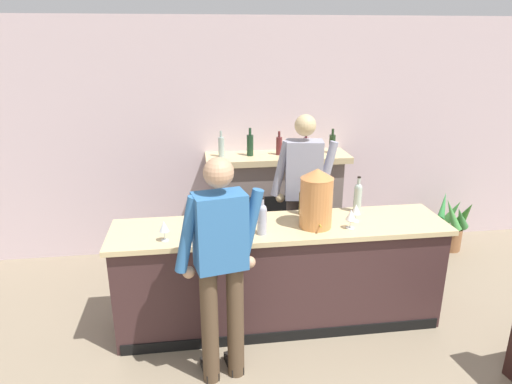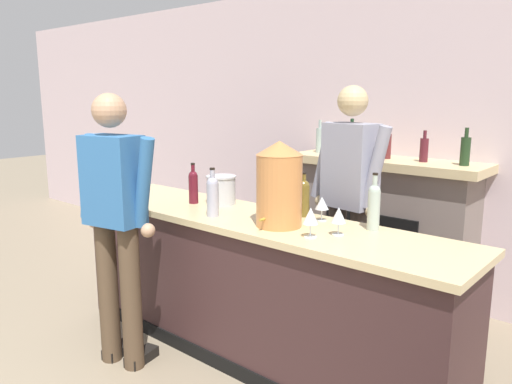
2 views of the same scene
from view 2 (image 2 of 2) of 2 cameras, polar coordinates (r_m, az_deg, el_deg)
The scene contains 15 objects.
wall_back_panel at distance 4.65m, azimuth 12.56°, elevation 6.09°, with size 12.00×0.07×2.75m.
bar_counter at distance 3.43m, azimuth -0.57°, elevation -10.70°, with size 2.93×0.67×0.97m.
fireplace_stone at distance 4.41m, azimuth 14.17°, elevation -4.10°, with size 1.65×0.52×1.56m.
person_customer at distance 3.27m, azimuth -15.73°, elevation -3.08°, with size 0.65×0.36×1.77m.
person_bartender at distance 3.58m, azimuth 10.54°, elevation -1.11°, with size 0.65×0.35×1.82m.
copper_dispenser at distance 2.99m, azimuth 2.67°, elevation 0.94°, with size 0.28×0.32×0.52m.
ice_bucket_steel at distance 3.63m, azimuth -3.99°, elevation 0.25°, with size 0.22×0.22×0.21m.
wine_bottle_chardonnay_pale at distance 3.27m, azimuth 5.42°, elevation -0.47°, with size 0.08×0.08×0.29m.
wine_bottle_merlot_tall at distance 3.67m, azimuth -7.18°, elevation 0.76°, with size 0.07×0.07×0.30m.
wine_bottle_rose_blush at distance 3.00m, azimuth 13.32°, elevation -1.45°, with size 0.07×0.07×0.34m.
wine_bottle_port_short at distance 3.26m, azimuth -4.97°, elevation -0.31°, with size 0.08×0.08×0.32m.
wine_glass_by_dispenser at distance 2.79m, azimuth 6.26°, elevation -2.83°, with size 0.09×0.09×0.17m.
wine_glass_front_left at distance 3.85m, azimuth -13.52°, elevation 0.86°, with size 0.08×0.08×0.17m.
wine_glass_front_right at distance 2.86m, azimuth 9.43°, elevation -2.70°, with size 0.09×0.09×0.16m.
wine_glass_mid_counter at distance 3.17m, azimuth 7.54°, elevation -1.33°, with size 0.09×0.09×0.16m.
Camera 2 is at (2.19, 0.14, 1.77)m, focal length 35.00 mm.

